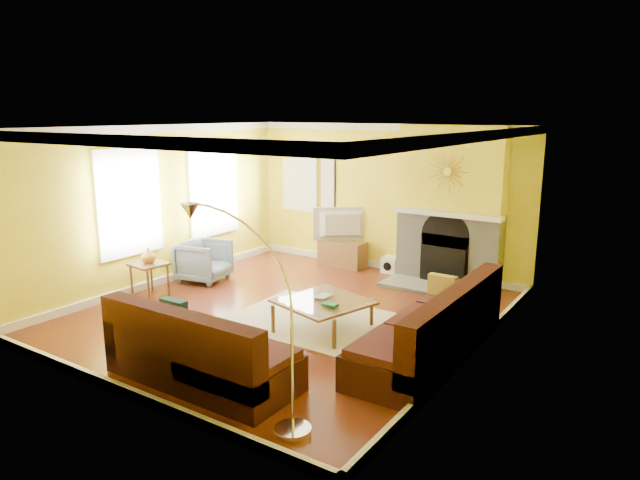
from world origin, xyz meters
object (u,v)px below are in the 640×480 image
Objects in this scene: media_console at (342,254)px; arc_lamp at (244,317)px; coffee_table at (323,315)px; side_table at (150,280)px; sectional_sofa at (320,314)px; armchair at (204,261)px.

media_console is 5.73m from arc_lamp.
coffee_table is 0.53× the size of arc_lamp.
side_table is (-3.11, -0.33, 0.06)m from coffee_table.
armchair is at bearing 158.47° from sectional_sofa.
coffee_table is 3.12m from armchair.
side_table is (-3.42, 0.19, -0.17)m from sectional_sofa.
coffee_table is 3.32m from media_console.
arc_lamp is (3.64, -3.09, 0.66)m from armchair.
arc_lamp reaches higher than media_console.
media_console is at bearing 112.03° from arc_lamp.
media_console is 0.44× the size of arc_lamp.
media_console is at bearing -46.84° from armchair.
media_console is 1.14× the size of armchair.
arc_lamp is at bearing -142.36° from armchair.
coffee_table is 1.37× the size of armchair.
sectional_sofa is 3.43m from side_table.
media_console is (-1.81, 3.48, -0.20)m from sectional_sofa.
side_table is 0.27× the size of arc_lamp.
sectional_sofa is 6.94× the size of side_table.
coffee_table is at bearing -63.08° from media_console.
sectional_sofa is 3.56× the size of coffee_table.
sectional_sofa is at bearing -59.82° from coffee_table.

